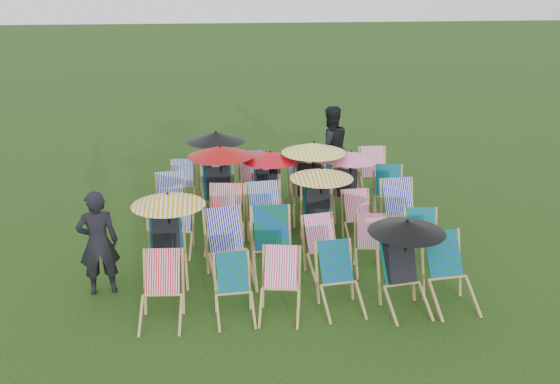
{
  "coord_description": "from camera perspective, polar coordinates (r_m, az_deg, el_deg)",
  "views": [
    {
      "loc": [
        -1.31,
        -9.84,
        4.5
      ],
      "look_at": [
        -0.18,
        0.26,
        0.9
      ],
      "focal_mm": 40.0,
      "sensor_mm": 36.0,
      "label": 1
    }
  ],
  "objects": [
    {
      "name": "deckchair_2",
      "position": [
        8.63,
        0.01,
        -8.57
      ],
      "size": [
        0.71,
        0.89,
        0.87
      ],
      "rotation": [
        0.0,
        0.0,
        -0.18
      ],
      "color": "#AB874F",
      "rests_on": "ground"
    },
    {
      "name": "deckchair_10",
      "position": [
        9.98,
        8.38,
        -4.89
      ],
      "size": [
        0.64,
        0.82,
        0.82
      ],
      "rotation": [
        0.0,
        0.0,
        -0.13
      ],
      "color": "#AB874F",
      "rests_on": "ground"
    },
    {
      "name": "deckchair_7",
      "position": [
        9.65,
        -4.7,
        -5.05
      ],
      "size": [
        0.83,
        1.03,
        1.0
      ],
      "rotation": [
        0.0,
        0.0,
        0.2
      ],
      "color": "#AB874F",
      "rests_on": "ground"
    },
    {
      "name": "deckchair_16",
      "position": [
        11.02,
        7.31,
        -2.38
      ],
      "size": [
        0.59,
        0.8,
        0.84
      ],
      "rotation": [
        0.0,
        0.0,
        0.05
      ],
      "color": "#AB874F",
      "rests_on": "ground"
    },
    {
      "name": "deckchair_17",
      "position": [
        11.19,
        11.17,
        -1.82
      ],
      "size": [
        0.71,
        0.96,
        1.0
      ],
      "rotation": [
        0.0,
        0.0,
        0.06
      ],
      "color": "#AB874F",
      "rests_on": "ground"
    },
    {
      "name": "deckchair_22",
      "position": [
        12.06,
        6.28,
        0.86
      ],
      "size": [
        1.06,
        1.12,
        1.26
      ],
      "rotation": [
        0.0,
        0.0,
        -0.1
      ],
      "color": "#AB874F",
      "rests_on": "ground"
    },
    {
      "name": "deckchair_6",
      "position": [
        9.67,
        -10.28,
        -3.92
      ],
      "size": [
        1.13,
        1.19,
        1.34
      ],
      "rotation": [
        0.0,
        0.0,
        0.06
      ],
      "color": "#AB874F",
      "rests_on": "ground"
    },
    {
      "name": "deckchair_3",
      "position": [
        8.82,
        5.53,
        -7.98
      ],
      "size": [
        0.68,
        0.87,
        0.88
      ],
      "rotation": [
        0.0,
        0.0,
        0.12
      ],
      "color": "#AB874F",
      "rests_on": "ground"
    },
    {
      "name": "deckchair_21",
      "position": [
        11.87,
        2.84,
        1.17
      ],
      "size": [
        1.23,
        1.3,
        1.46
      ],
      "rotation": [
        0.0,
        0.0,
        -0.11
      ],
      "color": "#AB874F",
      "rests_on": "ground"
    },
    {
      "name": "deckchair_12",
      "position": [
        10.65,
        -9.41,
        -3.34
      ],
      "size": [
        0.62,
        0.81,
        0.83
      ],
      "rotation": [
        0.0,
        0.0,
        -0.11
      ],
      "color": "#AB874F",
      "rests_on": "ground"
    },
    {
      "name": "deckchair_20",
      "position": [
        11.85,
        -1.03,
        0.71
      ],
      "size": [
        1.09,
        1.14,
        1.29
      ],
      "rotation": [
        0.0,
        0.0,
        0.02
      ],
      "color": "#AB874F",
      "rests_on": "ground"
    },
    {
      "name": "deckchair_28",
      "position": [
        13.1,
        4.95,
        1.58
      ],
      "size": [
        0.74,
        0.96,
        0.97
      ],
      "rotation": [
        0.0,
        0.0,
        0.12
      ],
      "color": "#AB874F",
      "rests_on": "ground"
    },
    {
      "name": "deckchair_15",
      "position": [
        10.82,
        3.58,
        -1.14
      ],
      "size": [
        1.1,
        1.15,
        1.31
      ],
      "rotation": [
        0.0,
        0.0,
        -0.07
      ],
      "color": "#AB874F",
      "rests_on": "ground"
    },
    {
      "name": "person_left",
      "position": [
        9.42,
        -16.29,
        -4.48
      ],
      "size": [
        0.64,
        0.48,
        1.59
      ],
      "primitive_type": "imported",
      "rotation": [
        0.0,
        0.0,
        3.32
      ],
      "color": "black",
      "rests_on": "ground"
    },
    {
      "name": "deckchair_1",
      "position": [
        8.6,
        -4.22,
        -8.94
      ],
      "size": [
        0.59,
        0.79,
        0.82
      ],
      "rotation": [
        0.0,
        0.0,
        0.06
      ],
      "color": "#AB874F",
      "rests_on": "ground"
    },
    {
      "name": "deckchair_8",
      "position": [
        9.59,
        -0.62,
        -5.04
      ],
      "size": [
        0.69,
        0.96,
        1.03
      ],
      "rotation": [
        0.0,
        0.0,
        0.01
      ],
      "color": "#AB874F",
      "rests_on": "ground"
    },
    {
      "name": "deckchair_9",
      "position": [
        9.76,
        4.11,
        -5.15
      ],
      "size": [
        0.71,
        0.89,
        0.87
      ],
      "rotation": [
        0.0,
        0.0,
        0.18
      ],
      "color": "#AB874F",
      "rests_on": "ground"
    },
    {
      "name": "deckchair_24",
      "position": [
        12.85,
        -8.95,
        0.75
      ],
      "size": [
        0.62,
        0.81,
        0.84
      ],
      "rotation": [
        0.0,
        0.0,
        -0.09
      ],
      "color": "#AB874F",
      "rests_on": "ground"
    },
    {
      "name": "deckchair_18",
      "position": [
        11.84,
        -9.94,
        -0.8
      ],
      "size": [
        0.64,
        0.87,
        0.9
      ],
      "rotation": [
        0.0,
        0.0,
        0.06
      ],
      "color": "#AB874F",
      "rests_on": "ground"
    },
    {
      "name": "deckchair_23",
      "position": [
        12.2,
        9.96,
        -0.11
      ],
      "size": [
        0.74,
        0.93,
        0.93
      ],
      "rotation": [
        0.0,
        0.0,
        -0.16
      ],
      "color": "#AB874F",
      "rests_on": "ground"
    },
    {
      "name": "deckchair_0",
      "position": [
        8.62,
        -10.81,
        -8.9
      ],
      "size": [
        0.65,
        0.87,
        0.9
      ],
      "rotation": [
        0.0,
        0.0,
        -0.07
      ],
      "color": "#AB874F",
      "rests_on": "ground"
    },
    {
      "name": "deckchair_25",
      "position": [
        12.79,
        -5.91,
        2.39
      ],
      "size": [
        1.21,
        1.31,
        1.44
      ],
      "rotation": [
        0.0,
        0.0,
        0.18
      ],
      "color": "#AB874F",
      "rests_on": "ground"
    },
    {
      "name": "deckchair_4",
      "position": [
        8.87,
        11.33,
        -6.46
      ],
      "size": [
        1.08,
        1.16,
        1.28
      ],
      "rotation": [
        0.0,
        0.0,
        0.14
      ],
      "color": "#AB874F",
      "rests_on": "ground"
    },
    {
      "name": "person_rear",
      "position": [
        13.45,
        4.59,
        4.0
      ],
      "size": [
        1.03,
        0.88,
        1.84
      ],
      "primitive_type": "imported",
      "rotation": [
        0.0,
        0.0,
        3.37
      ],
      "color": "black",
      "rests_on": "ground"
    },
    {
      "name": "deckchair_29",
      "position": [
        13.3,
        8.7,
        1.7
      ],
      "size": [
        0.67,
        0.91,
        0.96
      ],
      "rotation": [
        0.0,
        0.0,
        -0.04
      ],
      "color": "#AB874F",
      "rests_on": "ground"
    },
    {
      "name": "deckchair_13",
      "position": [
        10.7,
        -5.05,
        -2.5
      ],
      "size": [
        0.8,
        1.02,
        1.01
      ],
      "rotation": [
        0.0,
        0.0,
        -0.15
      ],
      "color": "#AB874F",
      "rests_on": "ground"
    },
    {
      "name": "deckchair_11",
      "position": [
        10.19,
        13.03,
        -4.49
      ],
      "size": [
        0.66,
        0.87,
        0.89
      ],
      "rotation": [
        0.0,
        0.0,
        -0.1
      ],
      "color": "#AB874F",
      "rests_on": "ground"
    },
    {
      "name": "deckchair_14",
      "position": [
        10.74,
        -1.18,
        -2.31
      ],
      "size": [
        0.75,
        0.99,
        1.02
      ],
      "rotation": [
        0.0,
        0.0,
        0.09
      ],
      "color": "#AB874F",
      "rests_on": "ground"
    },
    {
      "name": "deckchair_19",
      "position": [
        11.71,
        -5.59,
        0.81
      ],
      "size": [
        1.22,
        1.27,
        1.45
      ],
      "rotation": [
        0.0,
        0.0,
        0.03
      ],
      "color": "#AB874F",
      "rests_on": "ground"
    },
    {
      "name": "ground",
      "position": [
        10.9,
        1.07,
        -4.88
      ],
      "size": [
        100.0,
        100.0,
        0.0
      ],
      "primitive_type": "plane",
      "color": "black",
      "rests_on": "ground"
    },
    {
      "name": "deckchair_27",
      "position": [
        12.94,
        2.03,
        1.05
      ],
      "size": [
        0.61,
        0.8,
        0.81
      ],
      "rotation": [
        0.0,
        0.0,
        0.1
      ],
      "color": "#AB874F",
      "rests_on": "ground"
    },
    {
      "name": "deckchair_26",
      "position": [
        12.94,
        -2.38,
        1.33
      ],
      "size": [
        0.68,
        0.9,
        0.93
      ],
      "rotation": [
        0.0,
        0.0,
        0.07
      ],
      "color": "#AB874F",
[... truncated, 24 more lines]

